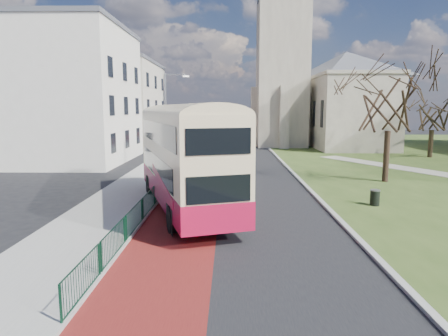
{
  "coord_description": "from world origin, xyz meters",
  "views": [
    {
      "loc": [
        1.03,
        -16.75,
        5.17
      ],
      "look_at": [
        0.73,
        4.36,
        2.0
      ],
      "focal_mm": 32.0,
      "sensor_mm": 36.0,
      "label": 1
    }
  ],
  "objects_px": {
    "bus": "(184,153)",
    "winter_tree_near": "(390,90)",
    "streetlamp": "(168,115)",
    "winter_tree_far": "(433,108)",
    "litter_bin": "(375,197)"
  },
  "relations": [
    {
      "from": "streetlamp",
      "to": "litter_bin",
      "type": "height_order",
      "value": "streetlamp"
    },
    {
      "from": "streetlamp",
      "to": "bus",
      "type": "bearing_deg",
      "value": -78.18
    },
    {
      "from": "streetlamp",
      "to": "winter_tree_near",
      "type": "distance_m",
      "value": 17.84
    },
    {
      "from": "bus",
      "to": "winter_tree_near",
      "type": "height_order",
      "value": "winter_tree_near"
    },
    {
      "from": "winter_tree_near",
      "to": "litter_bin",
      "type": "relative_size",
      "value": 10.84
    },
    {
      "from": "streetlamp",
      "to": "winter_tree_near",
      "type": "xyz_separation_m",
      "value": [
        16.37,
        -6.84,
        1.83
      ]
    },
    {
      "from": "litter_bin",
      "to": "bus",
      "type": "bearing_deg",
      "value": -175.33
    },
    {
      "from": "winter_tree_near",
      "to": "winter_tree_far",
      "type": "distance_m",
      "value": 17.63
    },
    {
      "from": "streetlamp",
      "to": "winter_tree_far",
      "type": "distance_m",
      "value": 27.62
    },
    {
      "from": "streetlamp",
      "to": "winter_tree_near",
      "type": "bearing_deg",
      "value": -22.68
    },
    {
      "from": "winter_tree_near",
      "to": "litter_bin",
      "type": "bearing_deg",
      "value": -114.74
    },
    {
      "from": "bus",
      "to": "winter_tree_near",
      "type": "xyz_separation_m",
      "value": [
        13.29,
        7.89,
        3.49
      ]
    },
    {
      "from": "winter_tree_near",
      "to": "litter_bin",
      "type": "height_order",
      "value": "winter_tree_near"
    },
    {
      "from": "streetlamp",
      "to": "winter_tree_far",
      "type": "height_order",
      "value": "streetlamp"
    },
    {
      "from": "streetlamp",
      "to": "bus",
      "type": "xyz_separation_m",
      "value": [
        3.08,
        -14.73,
        -1.65
      ]
    }
  ]
}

